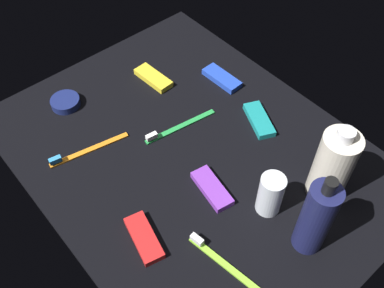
{
  "coord_description": "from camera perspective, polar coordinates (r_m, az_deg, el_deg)",
  "views": [
    {
      "loc": [
        -44.78,
        38.63,
        75.67
      ],
      "look_at": [
        0.0,
        0.0,
        3.0
      ],
      "focal_mm": 41.2,
      "sensor_mm": 36.0,
      "label": 1
    }
  ],
  "objects": [
    {
      "name": "bodywash_bottle",
      "position": [
        0.88,
        17.79,
        -2.67
      ],
      "size": [
        7.36,
        7.36,
        18.26
      ],
      "color": "silver",
      "rests_on": "ground_plane"
    },
    {
      "name": "toothbrush_green",
      "position": [
        1.0,
        -2.03,
        2.16
      ],
      "size": [
        3.84,
        17.98,
        2.1
      ],
      "color": "green",
      "rests_on": "ground_plane"
    },
    {
      "name": "toothbrush_orange",
      "position": [
        0.98,
        -13.74,
        -0.87
      ],
      "size": [
        4.61,
        17.9,
        2.1
      ],
      "color": "orange",
      "rests_on": "ground_plane"
    },
    {
      "name": "cream_tin_left",
      "position": [
        1.09,
        -16.06,
        5.22
      ],
      "size": [
        6.88,
        6.88,
        1.86
      ],
      "primitive_type": "cylinder",
      "color": "navy",
      "rests_on": "ground_plane"
    },
    {
      "name": "snack_bar_blue",
      "position": [
        1.11,
        3.89,
        8.49
      ],
      "size": [
        10.53,
        4.35,
        1.5
      ],
      "primitive_type": "cube",
      "rotation": [
        0.0,
        0.0,
        0.03
      ],
      "color": "blue",
      "rests_on": "ground_plane"
    },
    {
      "name": "lotion_bottle",
      "position": [
        0.8,
        15.78,
        -9.19
      ],
      "size": [
        5.61,
        5.61,
        19.94
      ],
      "color": "#1B1E4C",
      "rests_on": "ground_plane"
    },
    {
      "name": "snack_bar_teal",
      "position": [
        1.02,
        8.67,
        3.11
      ],
      "size": [
        11.12,
        7.95,
        1.5
      ],
      "primitive_type": "cube",
      "rotation": [
        0.0,
        0.0,
        -0.43
      ],
      "color": "teal",
      "rests_on": "ground_plane"
    },
    {
      "name": "ground_plane",
      "position": [
        0.97,
        0.0,
        -1.35
      ],
      "size": [
        84.0,
        64.0,
        1.2
      ],
      "primitive_type": "cube",
      "color": "black"
    },
    {
      "name": "snack_bar_yellow",
      "position": [
        1.12,
        -5.03,
        8.52
      ],
      "size": [
        10.65,
        4.69,
        1.5
      ],
      "primitive_type": "cube",
      "rotation": [
        0.0,
        0.0,
        0.07
      ],
      "color": "yellow",
      "rests_on": "ground_plane"
    },
    {
      "name": "snack_bar_red",
      "position": [
        0.85,
        -6.23,
        -12.0
      ],
      "size": [
        11.04,
        6.25,
        1.5
      ],
      "primitive_type": "cube",
      "rotation": [
        0.0,
        0.0,
        -0.23
      ],
      "color": "red",
      "rests_on": "ground_plane"
    },
    {
      "name": "toothbrush_lime",
      "position": [
        0.82,
        4.14,
        -15.08
      ],
      "size": [
        17.98,
        3.8,
        2.1
      ],
      "color": "#8CD133",
      "rests_on": "ground_plane"
    },
    {
      "name": "snack_bar_purple",
      "position": [
        0.9,
        2.59,
        -5.77
      ],
      "size": [
        10.93,
        5.7,
        1.5
      ],
      "primitive_type": "cube",
      "rotation": [
        0.0,
        0.0,
        -0.17
      ],
      "color": "purple",
      "rests_on": "ground_plane"
    },
    {
      "name": "deodorant_stick",
      "position": [
        0.85,
        10.11,
        -6.43
      ],
      "size": [
        4.83,
        4.83,
        9.53
      ],
      "primitive_type": "cylinder",
      "color": "silver",
      "rests_on": "ground_plane"
    }
  ]
}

